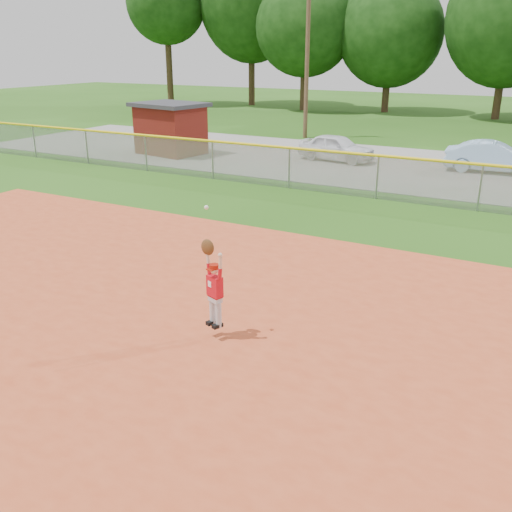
{
  "coord_description": "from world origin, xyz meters",
  "views": [
    {
      "loc": [
        5.53,
        -8.86,
        4.9
      ],
      "look_at": [
        0.55,
        0.3,
        1.1
      ],
      "focal_mm": 40.0,
      "sensor_mm": 36.0,
      "label": 1
    }
  ],
  "objects": [
    {
      "name": "clay_infield",
      "position": [
        0.0,
        -3.0,
        0.02
      ],
      "size": [
        24.0,
        16.0,
        0.04
      ],
      "primitive_type": "cube",
      "color": "#BD4422",
      "rests_on": "ground"
    },
    {
      "name": "car_blue",
      "position": [
        2.92,
        16.55,
        0.66
      ],
      "size": [
        3.94,
        1.68,
        1.26
      ],
      "primitive_type": "imported",
      "rotation": [
        0.0,
        0.0,
        1.66
      ],
      "color": "#9AC2E6",
      "rests_on": "parking_strip"
    },
    {
      "name": "ground",
      "position": [
        0.0,
        0.0,
        0.0
      ],
      "size": [
        120.0,
        120.0,
        0.0
      ],
      "primitive_type": "plane",
      "color": "#255212",
      "rests_on": "ground"
    },
    {
      "name": "parking_strip",
      "position": [
        0.0,
        16.0,
        0.01
      ],
      "size": [
        44.0,
        10.0,
        0.03
      ],
      "primitive_type": "cube",
      "color": "gray",
      "rests_on": "ground"
    },
    {
      "name": "car_white_a",
      "position": [
        -3.74,
        15.91,
        0.63
      ],
      "size": [
        3.67,
        1.84,
        1.2
      ],
      "primitive_type": "imported",
      "rotation": [
        0.0,
        0.0,
        1.45
      ],
      "color": "white",
      "rests_on": "parking_strip"
    },
    {
      "name": "outfield_fence",
      "position": [
        0.0,
        10.0,
        0.88
      ],
      "size": [
        40.06,
        0.1,
        1.55
      ],
      "color": "gray",
      "rests_on": "ground"
    },
    {
      "name": "ballplayer",
      "position": [
        0.52,
        -1.2,
        1.05
      ],
      "size": [
        0.52,
        0.32,
        2.17
      ],
      "color": "silver",
      "rests_on": "ground"
    },
    {
      "name": "power_lines",
      "position": [
        1.0,
        22.0,
        4.68
      ],
      "size": [
        19.4,
        0.24,
        9.0
      ],
      "color": "#4C3823",
      "rests_on": "ground"
    },
    {
      "name": "utility_shed",
      "position": [
        -11.55,
        13.85,
        1.26
      ],
      "size": [
        3.66,
        3.07,
        2.46
      ],
      "color": "#55120C",
      "rests_on": "ground"
    }
  ]
}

